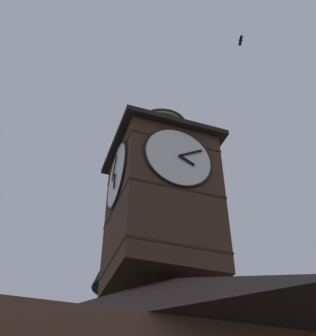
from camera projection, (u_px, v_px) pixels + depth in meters
name	position (u px, v px, depth m)	size (l,w,h in m)	color
clock_tower	(161.00, 197.00, 18.29)	(4.85, 4.85, 9.82)	#422B1E
flying_bird_high	(241.00, 40.00, 20.99)	(0.33, 0.61, 0.11)	black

